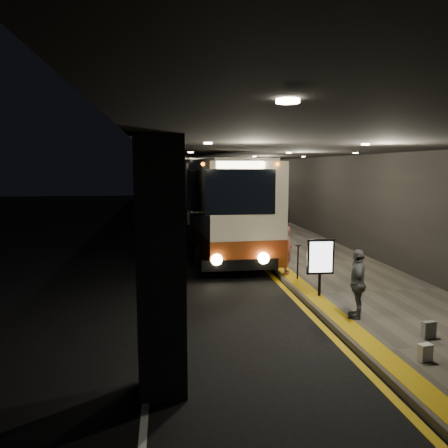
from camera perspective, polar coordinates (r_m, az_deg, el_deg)
ground at (r=15.82m, az=-2.41°, el=-6.73°), size 90.00×90.00×0.00m
lane_line_white at (r=20.64m, az=-8.72°, el=-3.43°), size 0.12×50.00×0.01m
kerb_stripe_yellow at (r=20.98m, az=2.70°, el=-3.17°), size 0.18×50.00×0.01m
sidewalk at (r=21.53m, az=9.00°, el=-2.79°), size 4.50×50.00×0.15m
tactile_strip at (r=21.05m, az=4.04°, el=-2.73°), size 0.50×50.00×0.01m
terminal_wall at (r=21.97m, az=14.81°, el=4.94°), size 0.10×50.00×6.00m
support_columns at (r=19.34m, az=-8.00°, el=2.42°), size 0.80×24.80×4.40m
canopy at (r=20.66m, az=3.19°, el=9.47°), size 9.00×50.00×0.40m
coach_main at (r=20.89m, az=-0.91°, el=2.20°), size 3.35×13.18×4.08m
coach_second at (r=32.03m, az=-3.86°, el=3.70°), size 3.24×11.90×3.69m
passenger_boarding at (r=15.49m, az=8.19°, el=-3.32°), size 0.56×0.71×1.70m
passenger_waiting_grey at (r=11.38m, az=17.04°, el=-7.45°), size 0.88×1.14×1.74m
bag_polka at (r=10.82m, az=25.17°, el=-12.40°), size 0.33×0.19×0.38m
bag_plain at (r=9.64m, az=24.78°, el=-14.98°), size 0.29×0.21×0.33m
info_sign at (r=12.91m, az=12.47°, el=-4.34°), size 0.79×0.13×1.68m
stanchion_post at (r=14.78m, az=9.61°, el=-4.97°), size 0.05×0.05×1.15m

